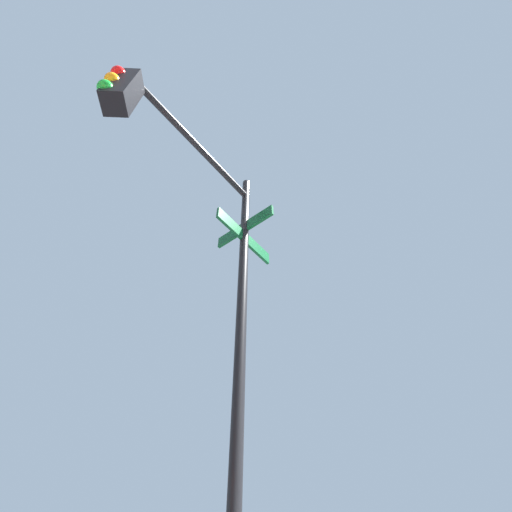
# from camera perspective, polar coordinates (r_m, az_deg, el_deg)

# --- Properties ---
(traffic_signal_near) EXTENTS (2.04, 2.33, 6.37)m
(traffic_signal_near) POSITION_cam_1_polar(r_m,az_deg,el_deg) (4.12, -10.84, 6.80)
(traffic_signal_near) COLOR black
(traffic_signal_near) RESTS_ON ground_plane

